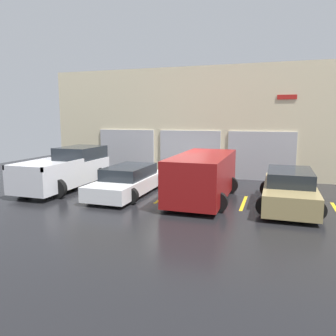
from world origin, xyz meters
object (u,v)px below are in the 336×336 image
at_px(pickup_truck, 67,169).
at_px(sedan_side, 289,189).
at_px(van_right, 203,176).
at_px(sedan_white, 129,181).

xyz_separation_m(pickup_truck, sedan_side, (9.41, -0.22, -0.22)).
bearing_deg(van_right, pickup_truck, 177.80).
bearing_deg(pickup_truck, sedan_white, -3.88).
bearing_deg(van_right, sedan_side, 0.40).
height_order(sedan_white, van_right, van_right).
relative_size(sedan_side, van_right, 0.93).
distance_m(pickup_truck, sedan_side, 9.42).
bearing_deg(van_right, sedan_white, 179.49).
relative_size(pickup_truck, van_right, 1.04).
xyz_separation_m(sedan_white, van_right, (3.14, -0.03, 0.40)).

